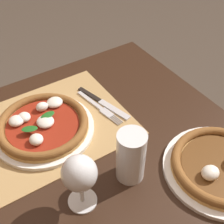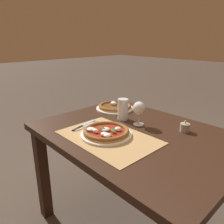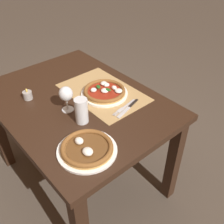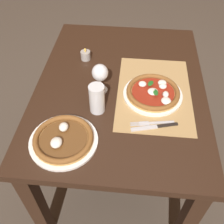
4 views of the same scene
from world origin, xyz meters
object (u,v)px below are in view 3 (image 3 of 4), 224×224
(pizza_far, at_px, (87,148))
(votive_candle, at_px, (28,95))
(pint_glass, at_px, (81,111))
(knife, at_px, (128,108))
(pizza_near, at_px, (105,92))
(fork, at_px, (124,107))
(wine_glass, at_px, (66,95))

(pizza_far, bearing_deg, votive_candle, 0.53)
(pizza_far, xyz_separation_m, pint_glass, (0.20, -0.12, 0.05))
(votive_candle, bearing_deg, knife, -141.03)
(pizza_near, bearing_deg, votive_candle, 54.48)
(pizza_far, bearing_deg, fork, -69.75)
(pizza_near, distance_m, pizza_far, 0.50)
(pizza_far, relative_size, wine_glass, 1.89)
(pizza_far, distance_m, votive_candle, 0.60)
(fork, relative_size, knife, 0.94)
(pint_glass, relative_size, fork, 0.73)
(pint_glass, height_order, votive_candle, pint_glass)
(pizza_far, height_order, wine_glass, wine_glass)
(wine_glass, xyz_separation_m, pint_glass, (-0.14, -0.00, -0.04))
(wine_glass, bearing_deg, pizza_near, -93.67)
(pint_glass, xyz_separation_m, fork, (-0.06, -0.26, -0.06))
(votive_candle, bearing_deg, pint_glass, -162.82)
(wine_glass, height_order, pint_glass, wine_glass)
(pint_glass, height_order, fork, pint_glass)
(pizza_near, height_order, knife, pizza_near)
(knife, height_order, votive_candle, votive_candle)
(pizza_far, relative_size, knife, 1.38)
(pint_glass, xyz_separation_m, votive_candle, (0.40, 0.12, -0.05))
(pizza_near, height_order, votive_candle, votive_candle)
(wine_glass, bearing_deg, fork, -128.07)
(fork, height_order, knife, knife)
(pint_glass, height_order, knife, pint_glass)
(pizza_near, distance_m, wine_glass, 0.28)
(wine_glass, distance_m, fork, 0.34)
(fork, relative_size, votive_candle, 2.78)
(pizza_far, distance_m, knife, 0.40)
(pint_glass, distance_m, votive_candle, 0.42)
(pizza_near, relative_size, pizza_far, 1.00)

